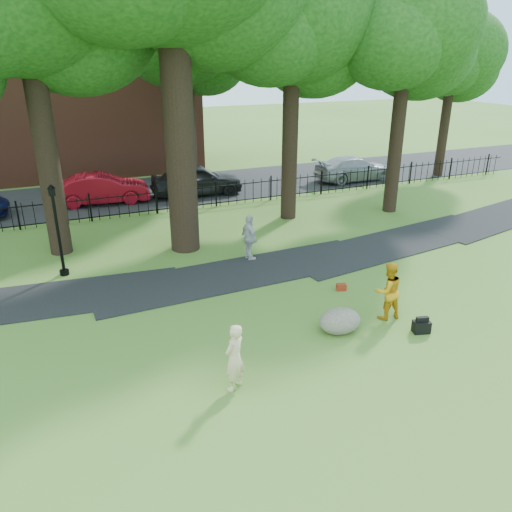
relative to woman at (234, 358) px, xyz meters
name	(u,v)px	position (x,y,z in m)	size (l,w,h in m)	color
ground	(256,333)	(1.39, 2.01, -0.82)	(120.00, 120.00, 0.00)	#477227
footpath	(238,274)	(2.39, 5.91, -0.82)	(36.00, 2.60, 0.03)	black
street	(141,193)	(1.39, 18.01, -0.82)	(80.00, 7.00, 0.02)	black
iron_fence	(156,201)	(1.39, 14.01, -0.22)	(44.00, 0.04, 1.20)	black
brick_building	(40,73)	(-2.61, 26.01, 5.18)	(18.00, 8.00, 12.00)	brown
tree_row	(177,22)	(1.90, 10.41, 7.34)	(26.82, 7.96, 12.42)	black
woman	(234,358)	(0.00, 0.00, 0.00)	(0.60, 0.39, 1.64)	beige
man	(388,291)	(5.19, 1.35, 0.04)	(0.83, 0.65, 1.71)	orange
pedestrian	(249,238)	(3.25, 6.95, 0.04)	(1.01, 0.42, 1.73)	#B3B3B8
boulder	(340,319)	(3.58, 1.26, -0.47)	(1.20, 0.91, 0.70)	#696258
lamppost	(58,232)	(-3.17, 8.23, 0.75)	(0.32, 0.32, 3.21)	black
backpack	(421,327)	(5.58, 0.28, -0.65)	(0.45, 0.28, 0.34)	black
red_bag	(341,287)	(4.99, 3.40, -0.71)	(0.31, 0.19, 0.21)	maroon
red_sedan	(102,189)	(-0.74, 16.81, -0.05)	(1.62, 4.64, 1.53)	maroon
grey_car	(197,180)	(4.17, 16.54, 0.01)	(1.96, 4.86, 1.66)	black
silver_car	(354,169)	(13.77, 16.01, -0.11)	(2.00, 4.91, 1.42)	#919599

